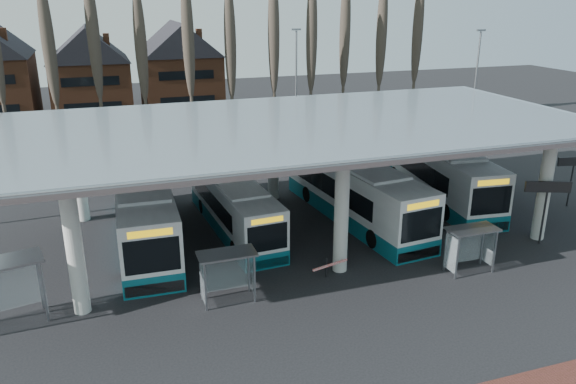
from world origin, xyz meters
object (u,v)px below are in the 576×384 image
object	(u,v)px
bus_2	(354,191)
shelter_0	(4,277)
shelter_2	(470,239)
bus_3	(436,172)
shelter_1	(227,265)
bus_1	(233,205)
bus_0	(144,210)

from	to	relation	value
bus_2	shelter_0	world-z (taller)	bus_2
shelter_2	bus_3	bearing A→B (deg)	65.89
shelter_1	shelter_2	bearing A→B (deg)	-5.15
bus_2	bus_3	distance (m)	7.13
bus_2	shelter_1	world-z (taller)	bus_2
bus_1	bus_0	bearing A→B (deg)	174.70
bus_0	shelter_1	xyz separation A→B (m)	(2.84, -7.89, -0.00)
bus_1	bus_3	world-z (taller)	bus_3
shelter_2	shelter_1	bearing A→B (deg)	175.35
bus_2	shelter_0	bearing A→B (deg)	-167.85
bus_3	shelter_1	distance (m)	18.60
bus_0	bus_3	bearing A→B (deg)	4.87
shelter_2	bus_1	bearing A→B (deg)	137.94
bus_1	shelter_1	world-z (taller)	bus_1
bus_1	shelter_1	bearing A→B (deg)	-109.42
bus_0	bus_2	xyz separation A→B (m)	(12.26, -0.79, -0.02)
shelter_0	shelter_1	bearing A→B (deg)	-19.73
bus_1	shelter_0	xyz separation A→B (m)	(-11.08, -6.64, 0.61)
bus_2	shelter_2	distance (m)	8.46
bus_1	shelter_2	distance (m)	13.04
bus_2	shelter_0	size ratio (longest dim) A/B	3.98
bus_0	bus_3	world-z (taller)	bus_0
shelter_0	shelter_1	size ratio (longest dim) A/B	1.30
bus_0	bus_1	bearing A→B (deg)	0.32
bus_2	shelter_1	size ratio (longest dim) A/B	5.19
bus_3	shelter_2	world-z (taller)	bus_3
bus_0	shelter_0	bearing A→B (deg)	-130.32
shelter_2	shelter_0	bearing A→B (deg)	174.37
bus_1	bus_2	distance (m)	7.30
bus_1	bus_2	xyz separation A→B (m)	(7.27, -0.67, 0.25)
shelter_0	shelter_2	size ratio (longest dim) A/B	1.33
bus_3	shelter_2	distance (m)	10.94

